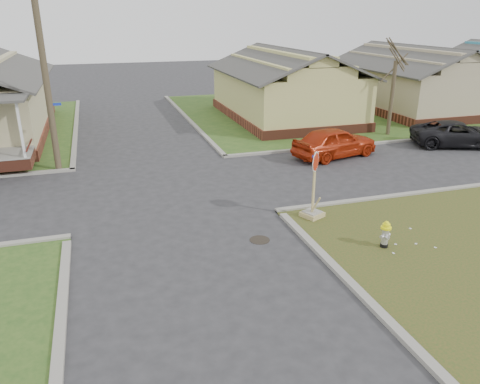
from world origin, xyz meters
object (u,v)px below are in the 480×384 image
object	(u,v)px
stop_sign	(313,203)
dark_pickup	(458,134)
red_sedan	(335,142)
utility_pole	(44,65)
fire_hydrant	(385,233)

from	to	relation	value
stop_sign	dark_pickup	size ratio (longest dim) A/B	0.50
stop_sign	red_sedan	xyz separation A→B (m)	(4.29, 6.51, 0.20)
utility_pole	fire_hydrant	distance (m)	15.35
red_sedan	utility_pole	bearing A→B (deg)	68.61
fire_hydrant	utility_pole	bearing A→B (deg)	115.58
utility_pole	stop_sign	xyz separation A→B (m)	(8.73, -8.31, -4.10)
dark_pickup	fire_hydrant	bearing A→B (deg)	151.41
dark_pickup	utility_pole	bearing A→B (deg)	105.05
stop_sign	fire_hydrant	bearing A→B (deg)	-93.08
fire_hydrant	red_sedan	world-z (taller)	red_sedan
utility_pole	red_sedan	xyz separation A→B (m)	(13.02, -1.81, -3.90)
stop_sign	dark_pickup	bearing A→B (deg)	3.98
utility_pole	dark_pickup	xyz separation A→B (m)	(20.33, -1.90, -4.00)
fire_hydrant	red_sedan	bearing A→B (deg)	54.85
fire_hydrant	red_sedan	distance (m)	9.77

